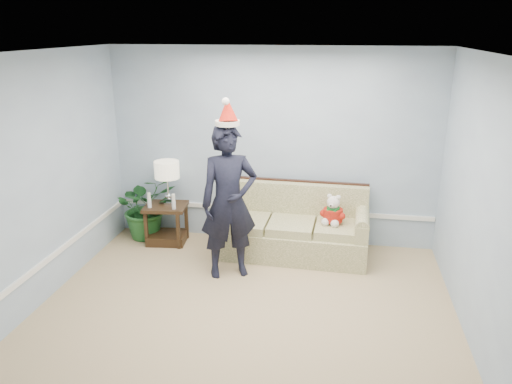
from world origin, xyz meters
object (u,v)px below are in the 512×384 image
Objects in this scene: side_table at (167,228)px; man at (229,202)px; sofa at (292,230)px; table_lamp at (167,172)px; teddy_bear at (333,213)px; houseplant at (146,207)px.

side_table is 0.33× the size of man.
side_table is at bearing -179.31° from sofa.
table_lamp is 1.50× the size of teddy_bear.
houseplant is (-2.13, 0.17, 0.14)m from sofa.
houseplant is at bearing 124.12° from man.
table_lamp reaches higher than teddy_bear.
table_lamp is (-1.76, 0.11, 0.69)m from sofa.
table_lamp is 2.34m from teddy_bear.
houseplant is at bearing 177.20° from sofa.
teddy_bear is at bearing -5.14° from table_lamp.
teddy_bear is at bearing -3.19° from side_table.
table_lamp is 0.33× the size of man.
side_table is at bearing -166.36° from teddy_bear.
man reaches higher than side_table.
teddy_bear is at bearing 4.37° from man.
sofa is 0.62m from teddy_bear.
houseplant is 1.77m from man.
houseplant reaches higher than teddy_bear.
side_table is 1.52m from man.
side_table is 1.53× the size of teddy_bear.
sofa is 1.79m from side_table.
sofa is 1.07× the size of man.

